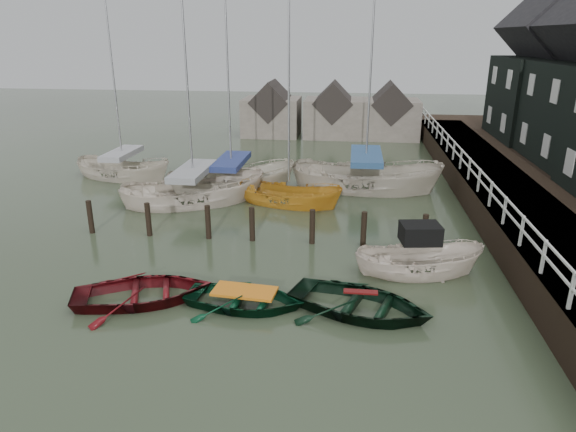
# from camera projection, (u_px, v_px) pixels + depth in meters

# --- Properties ---
(ground) EXTENTS (120.00, 120.00, 0.00)m
(ground) POSITION_uv_depth(u_px,v_px,m) (270.00, 275.00, 17.66)
(ground) COLOR #283320
(ground) RESTS_ON ground
(pier) EXTENTS (3.04, 32.00, 2.70)m
(pier) POSITION_uv_depth(u_px,v_px,m) (488.00, 185.00, 25.66)
(pier) COLOR black
(pier) RESTS_ON ground
(mooring_pilings) EXTENTS (13.72, 0.22, 1.80)m
(mooring_pilings) POSITION_uv_depth(u_px,v_px,m) (254.00, 229.00, 20.43)
(mooring_pilings) COLOR black
(mooring_pilings) RESTS_ON ground
(far_sheds) EXTENTS (14.00, 4.08, 4.39)m
(far_sheds) POSITION_uv_depth(u_px,v_px,m) (331.00, 113.00, 41.27)
(far_sheds) COLOR #665B51
(far_sheds) RESTS_ON ground
(rowboat_red) EXTENTS (4.97, 4.24, 0.87)m
(rowboat_red) POSITION_uv_depth(u_px,v_px,m) (144.00, 300.00, 15.94)
(rowboat_red) COLOR #500B0F
(rowboat_red) RESTS_ON ground
(rowboat_green) EXTENTS (3.89, 2.95, 0.76)m
(rowboat_green) POSITION_uv_depth(u_px,v_px,m) (245.00, 306.00, 15.61)
(rowboat_green) COLOR #08311B
(rowboat_green) RESTS_ON ground
(rowboat_dkgreen) EXTENTS (5.03, 4.27, 0.88)m
(rowboat_dkgreen) POSITION_uv_depth(u_px,v_px,m) (360.00, 312.00, 15.25)
(rowboat_dkgreen) COLOR black
(rowboat_dkgreen) RESTS_ON ground
(motorboat) EXTENTS (4.59, 2.29, 2.62)m
(motorboat) POSITION_uv_depth(u_px,v_px,m) (418.00, 272.00, 17.66)
(motorboat) COLOR beige
(motorboat) RESTS_ON ground
(sailboat_a) EXTENTS (7.49, 5.27, 10.97)m
(sailboat_a) POSITION_uv_depth(u_px,v_px,m) (195.00, 202.00, 25.20)
(sailboat_a) COLOR beige
(sailboat_a) RESTS_ON ground
(sailboat_b) EXTENTS (7.38, 5.13, 12.71)m
(sailboat_b) POSITION_uv_depth(u_px,v_px,m) (232.00, 189.00, 27.20)
(sailboat_b) COLOR beige
(sailboat_b) RESTS_ON ground
(sailboat_c) EXTENTS (5.79, 3.46, 10.76)m
(sailboat_c) POSITION_uv_depth(u_px,v_px,m) (289.00, 203.00, 25.10)
(sailboat_c) COLOR orange
(sailboat_c) RESTS_ON ground
(sailboat_d) EXTENTS (8.29, 3.95, 11.78)m
(sailboat_d) POSITION_uv_depth(u_px,v_px,m) (365.00, 188.00, 27.42)
(sailboat_d) COLOR beige
(sailboat_d) RESTS_ON ground
(sailboat_e) EXTENTS (6.60, 3.77, 10.78)m
(sailboat_e) POSITION_uv_depth(u_px,v_px,m) (124.00, 177.00, 29.62)
(sailboat_e) COLOR beige
(sailboat_e) RESTS_ON ground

